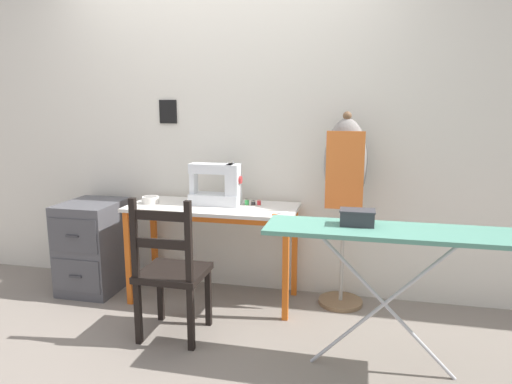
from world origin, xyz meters
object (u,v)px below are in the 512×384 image
filing_cabinet (94,246)px  thread_spool_far_edge (259,203)px  thread_spool_mid_table (253,203)px  ironing_board (388,237)px  sewing_machine (218,186)px  dress_form (345,175)px  wooden_chair (171,272)px  storage_box (357,217)px  fabric_bowl (151,200)px  thread_spool_near_machine (247,202)px  scissors (278,214)px

filing_cabinet → thread_spool_far_edge: bearing=4.5°
thread_spool_mid_table → thread_spool_far_edge: bearing=9.1°
thread_spool_far_edge → ironing_board: (0.86, -0.78, 0.02)m
sewing_machine → dress_form: (0.90, 0.08, 0.10)m
thread_spool_far_edge → wooden_chair: 0.85m
sewing_machine → ironing_board: sewing_machine is taller
thread_spool_mid_table → storage_box: 1.05m
thread_spool_far_edge → wooden_chair: bearing=-120.7°
fabric_bowl → thread_spool_mid_table: 0.77m
fabric_bowl → filing_cabinet: size_ratio=0.18×
wooden_chair → filing_cabinet: size_ratio=1.30×
ironing_board → thread_spool_mid_table: bearing=139.6°
storage_box → wooden_chair: bearing=177.1°
sewing_machine → storage_box: 1.21m
thread_spool_mid_table → wooden_chair: (-0.36, -0.67, -0.31)m
wooden_chair → ironing_board: size_ratio=0.71×
thread_spool_near_machine → ironing_board: 1.22m
fabric_bowl → wooden_chair: wooden_chair is taller
thread_spool_mid_table → ironing_board: ironing_board is taller
thread_spool_near_machine → filing_cabinet: (-1.22, -0.09, -0.39)m
ironing_board → fabric_bowl: bearing=158.1°
thread_spool_far_edge → storage_box: 1.02m
ironing_board → sewing_machine: bearing=147.7°
filing_cabinet → thread_spool_near_machine: bearing=4.4°
thread_spool_mid_table → storage_box: (0.74, -0.73, 0.11)m
thread_spool_near_machine → sewing_machine: bearing=-170.6°
wooden_chair → storage_box: (1.10, -0.06, 0.43)m
fabric_bowl → thread_spool_mid_table: size_ratio=3.22×
thread_spool_far_edge → filing_cabinet: size_ratio=0.06×
scissors → dress_form: bearing=33.5°
thread_spool_mid_table → wooden_chair: size_ratio=0.04×
sewing_machine → wooden_chair: size_ratio=0.42×
dress_form → thread_spool_near_machine: bearing=-176.1°
storage_box → dress_form: bearing=97.0°
filing_cabinet → ironing_board: ironing_board is taller
fabric_bowl → thread_spool_far_edge: size_ratio=3.19×
storage_box → thread_spool_mid_table: bearing=135.5°
ironing_board → dress_form: bearing=107.5°
thread_spool_far_edge → storage_box: (0.70, -0.74, 0.11)m
scissors → fabric_bowl: bearing=172.4°
thread_spool_near_machine → scissors: bearing=-39.9°
scissors → filing_cabinet: scissors is taller
sewing_machine → thread_spool_mid_table: (0.25, 0.04, -0.13)m
thread_spool_mid_table → dress_form: size_ratio=0.03×
scissors → storage_box: 0.73m
thread_spool_far_edge → wooden_chair: wooden_chair is taller
sewing_machine → thread_spool_far_edge: bearing=8.6°
sewing_machine → fabric_bowl: bearing=-172.9°
wooden_chair → filing_cabinet: wooden_chair is taller
thread_spool_far_edge → wooden_chair: size_ratio=0.04×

